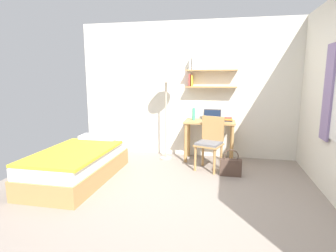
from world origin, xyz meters
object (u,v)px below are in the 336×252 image
Objects in this scene: bed at (79,164)px; desk at (209,129)px; desk_chair at (210,141)px; water_bottle at (194,114)px; book_stack at (227,118)px; standing_lamp at (166,81)px; handbag at (231,167)px; laptop at (212,118)px.

desk reaches higher than bed.
desk_chair is at bearing 24.63° from bed.
water_bottle is 1.01× the size of book_stack.
desk is 1.21m from standing_lamp.
desk is at bearing -3.58° from water_bottle.
desk is 2.12× the size of handbag.
desk_chair is 3.90× the size of water_bottle.
bed is 2.11m from standing_lamp.
book_stack is at bearing 9.18° from desk.
bed reaches higher than handbag.
standing_lamp reaches higher than laptop.
desk is 0.23m from laptop.
desk reaches higher than handbag.
book_stack is at bearing 95.19° from handbag.
water_bottle is (-0.34, 0.50, 0.38)m from desk_chair.
water_bottle reaches higher than book_stack.
bed is at bearing -144.11° from desk.
handbag is (0.39, -0.75, -0.44)m from desk.
desk_chair is 0.65m from laptop.
laptop reaches higher than bed.
book_stack reaches higher than handbag.
desk is 0.55× the size of standing_lamp.
standing_lamp is 0.81m from water_bottle.
water_bottle reaches higher than handbag.
bed is 8.05× the size of water_bottle.
desk is 0.96m from handbag.
bed is at bearing -138.98° from water_bottle.
laptop is 1.45× the size of book_stack.
standing_lamp is 5.09× the size of laptop.
book_stack is at bearing 32.75° from bed.
desk is 0.41m from water_bottle.
desk_chair is 2.71× the size of laptop.
water_bottle reaches higher than desk.
laptop is at bearing 10.75° from water_bottle.
desk_chair is at bearing -26.08° from standing_lamp.
standing_lamp is at bearing -170.29° from water_bottle.
standing_lamp reaches higher than handbag.
bed is at bearing -155.37° from desk_chair.
bed is at bearing -143.06° from laptop.
laptop reaches higher than book_stack.
handbag is at bearing -84.81° from book_stack.
book_stack is (0.32, 0.05, 0.22)m from desk.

